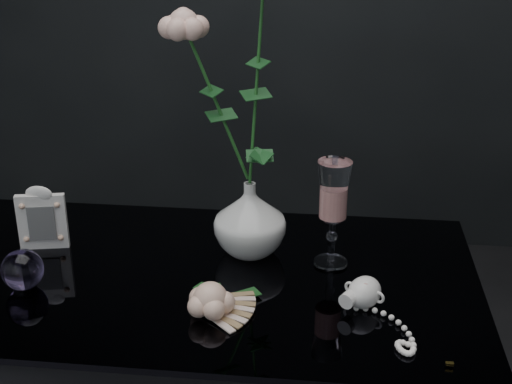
% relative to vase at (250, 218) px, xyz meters
% --- Properties ---
extents(vase, '(0.16, 0.16, 0.15)m').
position_rel_vase_xyz_m(vase, '(0.00, 0.00, 0.00)').
color(vase, white).
rests_on(vase, table).
extents(wine_glass, '(0.08, 0.08, 0.21)m').
position_rel_vase_xyz_m(wine_glass, '(0.16, -0.03, 0.03)').
color(wine_glass, white).
rests_on(wine_glass, table).
extents(picture_frame, '(0.11, 0.10, 0.13)m').
position_rel_vase_xyz_m(picture_frame, '(-0.41, -0.03, -0.01)').
color(picture_frame, silver).
rests_on(picture_frame, table).
extents(paperweight, '(0.09, 0.09, 0.07)m').
position_rel_vase_xyz_m(paperweight, '(-0.39, -0.18, -0.04)').
color(paperweight, '#9076C0').
rests_on(paperweight, table).
extents(paper_fan, '(0.25, 0.22, 0.02)m').
position_rel_vase_xyz_m(paper_fan, '(-0.07, -0.21, -0.06)').
color(paper_fan, beige).
rests_on(paper_fan, table).
extents(loose_rose, '(0.15, 0.19, 0.06)m').
position_rel_vase_xyz_m(loose_rose, '(-0.04, -0.23, -0.04)').
color(loose_rose, '#FFC0A4').
rests_on(loose_rose, table).
extents(pearl_jar, '(0.26, 0.26, 0.06)m').
position_rel_vase_xyz_m(pearl_jar, '(0.22, -0.17, -0.05)').
color(pearl_jar, white).
rests_on(pearl_jar, table).
extents(roses, '(0.22, 0.12, 0.47)m').
position_rel_vase_xyz_m(roses, '(-0.02, 0.00, 0.28)').
color(roses, beige).
rests_on(roses, vase).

